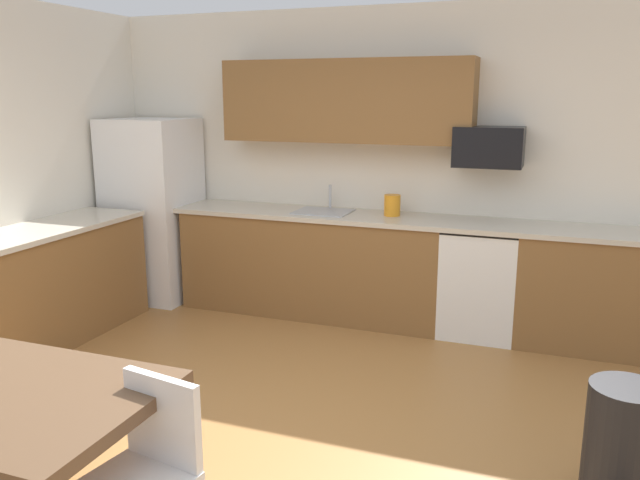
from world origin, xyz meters
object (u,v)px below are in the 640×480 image
object	(u,v)px
oven_range	(480,280)
trash_bin	(623,444)
refrigerator	(153,210)
kettle	(392,206)
microwave	(489,147)
chair_near_table	(145,467)

from	to	relation	value
oven_range	trash_bin	bearing A→B (deg)	-65.80
refrigerator	kettle	size ratio (longest dim) A/B	8.67
kettle	refrigerator	bearing A→B (deg)	-176.81
microwave	chair_near_table	bearing A→B (deg)	-104.88
trash_bin	microwave	bearing A→B (deg)	113.21
oven_range	chair_near_table	xyz separation A→B (m)	(-0.91, -3.33, 0.05)
refrigerator	kettle	xyz separation A→B (m)	(2.34, 0.13, 0.15)
oven_range	kettle	world-z (taller)	kettle
chair_near_table	kettle	xyz separation A→B (m)	(0.14, 3.38, 0.52)
oven_range	kettle	bearing A→B (deg)	176.29
chair_near_table	kettle	world-z (taller)	kettle
trash_bin	kettle	distance (m)	2.83
kettle	trash_bin	bearing A→B (deg)	-51.31
refrigerator	microwave	bearing A→B (deg)	3.32
chair_near_table	refrigerator	bearing A→B (deg)	124.02
refrigerator	trash_bin	bearing A→B (deg)	-26.35
refrigerator	microwave	size ratio (longest dim) A/B	3.21
refrigerator	microwave	xyz separation A→B (m)	(3.11, 0.18, 0.68)
refrigerator	chair_near_table	size ratio (longest dim) A/B	2.04
refrigerator	chair_near_table	distance (m)	3.94
oven_range	chair_near_table	size ratio (longest dim) A/B	1.07
refrigerator	kettle	bearing A→B (deg)	3.19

